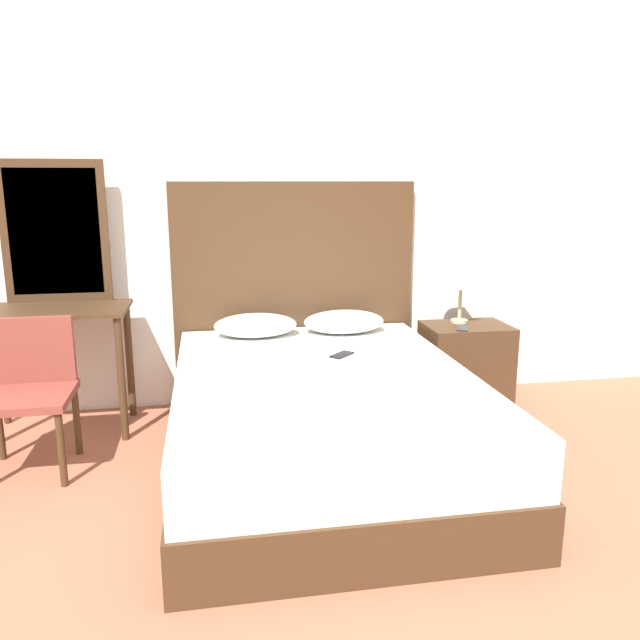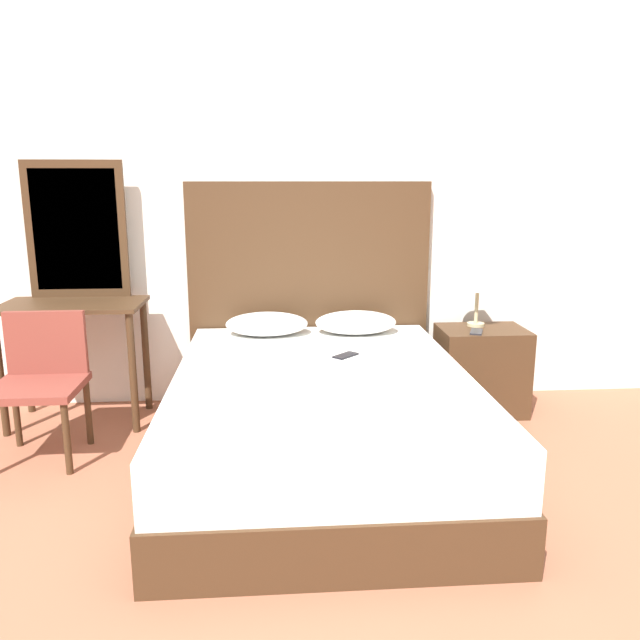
% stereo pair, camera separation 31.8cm
% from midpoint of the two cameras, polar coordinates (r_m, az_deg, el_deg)
% --- Properties ---
extents(wall_back, '(10.00, 0.06, 2.70)m').
position_cam_midpoint_polar(wall_back, '(4.16, -3.10, 10.94)').
color(wall_back, white).
rests_on(wall_back, ground_plane).
extents(bed, '(1.51, 2.04, 0.52)m').
position_cam_midpoint_polar(bed, '(3.27, -2.50, -9.24)').
color(bed, '#422B19').
rests_on(bed, ground_plane).
extents(headboard, '(1.58, 0.05, 1.47)m').
position_cam_midpoint_polar(headboard, '(4.14, -4.51, 2.31)').
color(headboard, '#422B19').
rests_on(headboard, ground_plane).
extents(pillow_left, '(0.52, 0.33, 0.14)m').
position_cam_midpoint_polar(pillow_left, '(3.91, -8.24, -0.51)').
color(pillow_left, white).
rests_on(pillow_left, bed).
extents(pillow_right, '(0.52, 0.33, 0.14)m').
position_cam_midpoint_polar(pillow_right, '(3.97, -0.08, -0.18)').
color(pillow_right, white).
rests_on(pillow_right, bed).
extents(phone_on_bed, '(0.16, 0.16, 0.01)m').
position_cam_midpoint_polar(phone_on_bed, '(3.46, -0.61, -3.24)').
color(phone_on_bed, black).
rests_on(phone_on_bed, bed).
extents(nightstand, '(0.54, 0.39, 0.55)m').
position_cam_midpoint_polar(nightstand, '(4.20, 11.04, -4.15)').
color(nightstand, '#422B19').
rests_on(nightstand, ground_plane).
extents(table_lamp, '(0.27, 0.27, 0.43)m').
position_cam_midpoint_polar(table_lamp, '(4.13, 10.68, 4.22)').
color(table_lamp, tan).
rests_on(table_lamp, nightstand).
extents(phone_on_nightstand, '(0.12, 0.17, 0.01)m').
position_cam_midpoint_polar(phone_on_nightstand, '(4.01, 10.69, -0.76)').
color(phone_on_nightstand, '#232328').
rests_on(phone_on_nightstand, nightstand).
extents(vanity_desk, '(0.83, 0.47, 0.75)m').
position_cam_midpoint_polar(vanity_desk, '(3.99, -25.15, -1.14)').
color(vanity_desk, '#422B19').
rests_on(vanity_desk, ground_plane).
extents(vanity_mirror, '(0.61, 0.03, 0.84)m').
position_cam_midpoint_polar(vanity_mirror, '(4.11, -25.17, 7.31)').
color(vanity_mirror, '#422B19').
rests_on(vanity_mirror, vanity_desk).
extents(chair, '(0.45, 0.44, 0.78)m').
position_cam_midpoint_polar(chair, '(3.62, -27.49, -5.25)').
color(chair, brown).
rests_on(chair, ground_plane).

